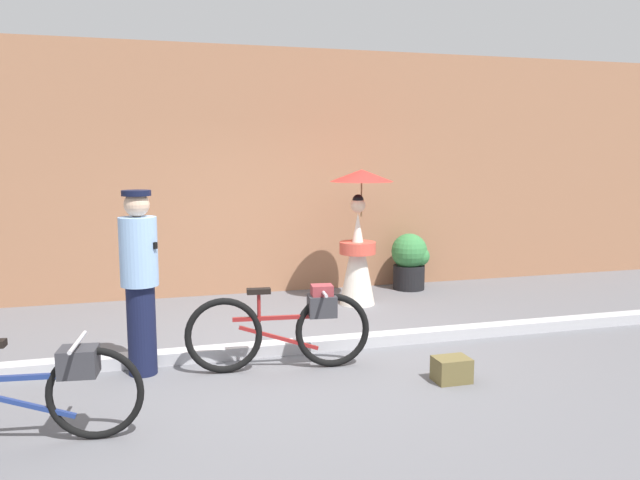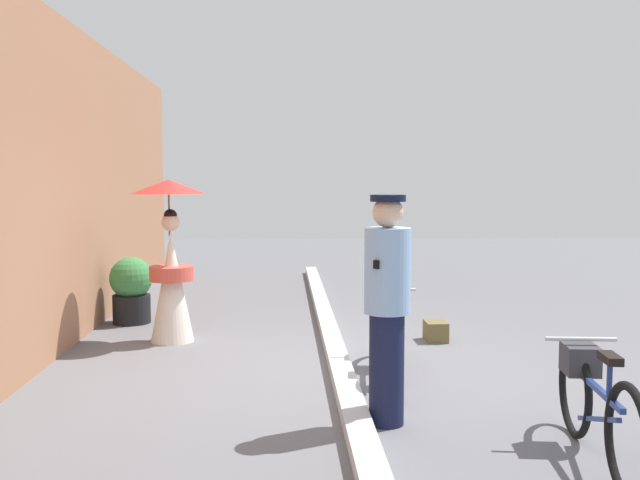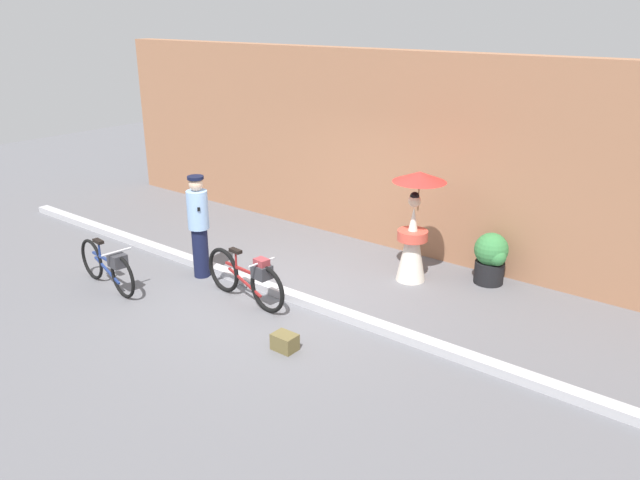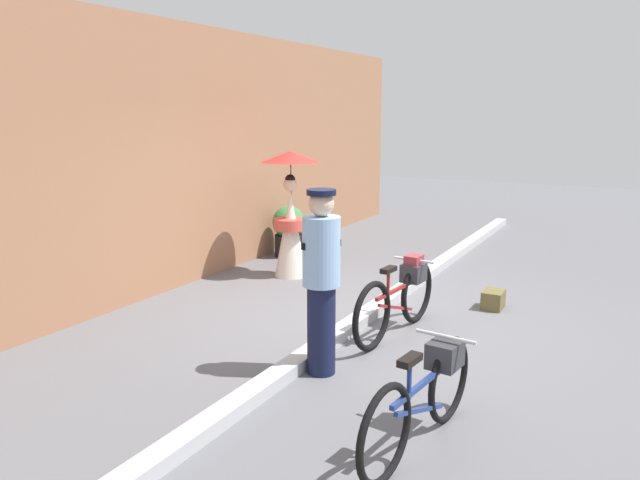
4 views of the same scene
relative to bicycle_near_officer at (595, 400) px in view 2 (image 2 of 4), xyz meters
name	(u,v)px [view 2 (image 2 of 4)]	position (x,y,z in m)	size (l,w,h in m)	color
ground_plane	(339,368)	(2.30, 1.48, -0.40)	(30.00, 30.00, 0.00)	slate
building_wall	(11,185)	(2.30, 4.51, 1.37)	(14.00, 0.40, 3.53)	#9E6B4C
sidewalk_curb	(339,362)	(2.30, 1.48, -0.34)	(14.00, 0.20, 0.12)	#B2B2B7
bicycle_near_officer	(595,400)	(0.00, 0.00, 0.00)	(1.68, 0.48, 0.76)	black
bicycle_far_side	(392,330)	(2.06, 1.00, 0.02)	(1.74, 0.48, 0.80)	black
person_officer	(387,303)	(0.74, 1.24, 0.52)	(0.34, 0.34, 1.71)	#141938
person_with_parasol	(171,258)	(3.56, 3.27, 0.54)	(0.85, 0.85, 1.82)	silver
potted_plant_by_door	(132,288)	(4.61, 3.93, 0.05)	(0.55, 0.54, 0.84)	black
backpack_on_pavement	(436,331)	(3.41, 0.28, -0.28)	(0.32, 0.24, 0.22)	brown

